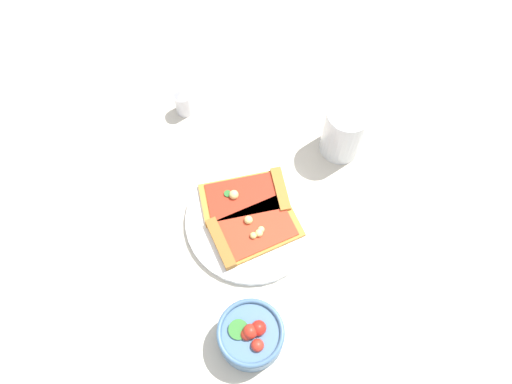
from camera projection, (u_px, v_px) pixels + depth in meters
The scene contains 7 objects.
ground_plane at pixel (254, 227), 0.98m from camera, with size 2.40×2.40×0.00m, color beige.
plate at pixel (249, 221), 0.98m from camera, with size 0.24×0.24×0.01m, color white.
pizza_slice_near at pixel (249, 232), 0.96m from camera, with size 0.16×0.10×0.02m.
pizza_slice_far at pixel (250, 196), 0.99m from camera, with size 0.17×0.11×0.02m.
salad_bowl at pixel (251, 335), 0.87m from camera, with size 0.11×0.11×0.08m.
soda_glass at pixel (344, 131), 1.00m from camera, with size 0.08×0.08×0.12m.
pepper_shaker at pixel (183, 101), 1.06m from camera, with size 0.03×0.03×0.07m.
Camera 1 is at (0.12, 0.32, 0.93)m, focal length 37.68 mm.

